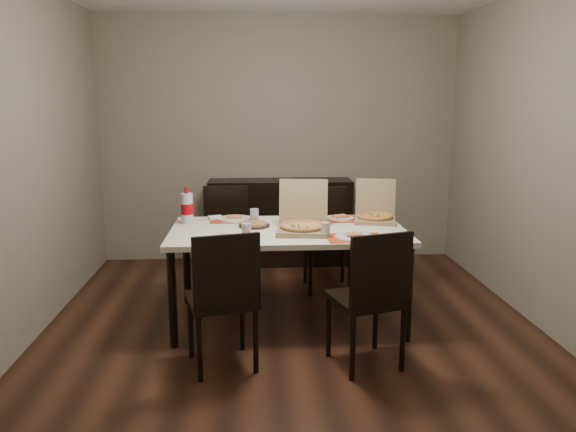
# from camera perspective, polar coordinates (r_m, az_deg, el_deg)

# --- Properties ---
(ground) EXTENTS (3.80, 4.00, 0.02)m
(ground) POSITION_cam_1_polar(r_m,az_deg,el_deg) (4.42, 0.41, -11.39)
(ground) COLOR #3D2012
(ground) RESTS_ON ground
(room_walls) EXTENTS (3.84, 4.02, 2.62)m
(room_walls) POSITION_cam_1_polar(r_m,az_deg,el_deg) (4.50, 0.04, 11.83)
(room_walls) COLOR gray
(room_walls) RESTS_ON ground
(sideboard) EXTENTS (1.50, 0.40, 0.90)m
(sideboard) POSITION_cam_1_polar(r_m,az_deg,el_deg) (5.98, -0.79, -0.60)
(sideboard) COLOR black
(sideboard) RESTS_ON ground
(dining_table) EXTENTS (1.80, 1.00, 0.75)m
(dining_table) POSITION_cam_1_polar(r_m,az_deg,el_deg) (4.34, 0.00, -2.15)
(dining_table) COLOR #F2EDCC
(dining_table) RESTS_ON ground
(chair_near_left) EXTENTS (0.51, 0.51, 0.93)m
(chair_near_left) POSITION_cam_1_polar(r_m,az_deg,el_deg) (3.62, -6.58, -7.95)
(chair_near_left) COLOR black
(chair_near_left) RESTS_ON ground
(chair_near_right) EXTENTS (0.52, 0.52, 0.93)m
(chair_near_right) POSITION_cam_1_polar(r_m,az_deg,el_deg) (3.65, 8.46, -7.81)
(chair_near_right) COLOR black
(chair_near_right) RESTS_ON ground
(chair_far_left) EXTENTS (0.42, 0.42, 0.93)m
(chair_far_left) POSITION_cam_1_polar(r_m,az_deg,el_deg) (5.28, -6.32, -1.64)
(chair_far_left) COLOR black
(chair_far_left) RESTS_ON ground
(chair_far_right) EXTENTS (0.43, 0.43, 0.93)m
(chair_far_right) POSITION_cam_1_polar(r_m,az_deg,el_deg) (5.21, 3.91, -1.79)
(chair_far_right) COLOR black
(chair_far_right) RESTS_ON ground
(setting_near_left) EXTENTS (0.46, 0.30, 0.11)m
(setting_near_left) POSITION_cam_1_polar(r_m,az_deg,el_deg) (4.01, -5.82, -2.09)
(setting_near_left) COLOR red
(setting_near_left) RESTS_ON dining_table
(setting_near_right) EXTENTS (0.52, 0.30, 0.11)m
(setting_near_right) POSITION_cam_1_polar(r_m,az_deg,el_deg) (4.06, 6.07, -1.95)
(setting_near_right) COLOR red
(setting_near_right) RESTS_ON dining_table
(setting_far_left) EXTENTS (0.52, 0.30, 0.11)m
(setting_far_left) POSITION_cam_1_polar(r_m,az_deg,el_deg) (4.65, -5.19, -0.20)
(setting_far_left) COLOR red
(setting_far_left) RESTS_ON dining_table
(setting_far_right) EXTENTS (0.47, 0.30, 0.11)m
(setting_far_right) POSITION_cam_1_polar(r_m,az_deg,el_deg) (4.67, 4.68, -0.09)
(setting_far_right) COLOR red
(setting_far_right) RESTS_ON dining_table
(napkin_loose) EXTENTS (0.14, 0.14, 0.02)m
(napkin_loose) POSITION_cam_1_polar(r_m,az_deg,el_deg) (4.21, 0.99, -1.54)
(napkin_loose) COLOR white
(napkin_loose) RESTS_ON dining_table
(pizza_box_center) EXTENTS (0.42, 0.46, 0.38)m
(pizza_box_center) POSITION_cam_1_polar(r_m,az_deg,el_deg) (4.22, 1.49, -0.83)
(pizza_box_center) COLOR #89724F
(pizza_box_center) RESTS_ON dining_table
(pizza_box_right) EXTENTS (0.40, 0.43, 0.33)m
(pizza_box_right) POSITION_cam_1_polar(r_m,az_deg,el_deg) (4.65, 8.82, 0.15)
(pizza_box_right) COLOR #89724F
(pizza_box_right) RESTS_ON dining_table
(faina_plate) EXTENTS (0.25, 0.25, 0.03)m
(faina_plate) POSITION_cam_1_polar(r_m,az_deg,el_deg) (4.41, -3.45, -0.90)
(faina_plate) COLOR black
(faina_plate) RESTS_ON dining_table
(dip_bowl) EXTENTS (0.12, 0.12, 0.03)m
(dip_bowl) POSITION_cam_1_polar(r_m,az_deg,el_deg) (4.46, 1.98, -0.72)
(dip_bowl) COLOR white
(dip_bowl) RESTS_ON dining_table
(soda_bottle) EXTENTS (0.10, 0.10, 0.29)m
(soda_bottle) POSITION_cam_1_polar(r_m,az_deg,el_deg) (4.56, -10.21, 0.79)
(soda_bottle) COLOR silver
(soda_bottle) RESTS_ON dining_table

